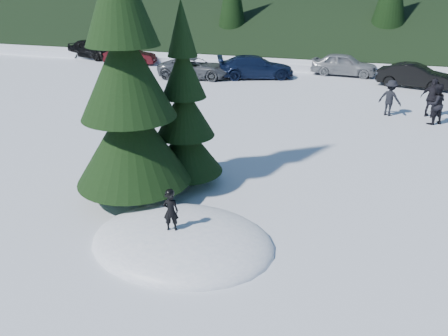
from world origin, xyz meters
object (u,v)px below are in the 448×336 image
(spruce_tall, at_px, (127,84))
(adult_0, at_px, (435,104))
(spruce_short, at_px, (185,117))
(adult_2, at_px, (390,98))
(car_4, at_px, (344,64))
(adult_1, at_px, (432,98))
(car_0, at_px, (92,49))
(car_2, at_px, (195,68))
(car_3, at_px, (255,67))
(child_skier, at_px, (171,211))
(car_5, at_px, (415,76))
(car_1, at_px, (130,56))

(spruce_tall, relative_size, adult_0, 4.87)
(spruce_short, bearing_deg, adult_2, 57.94)
(spruce_tall, bearing_deg, car_4, 77.49)
(adult_0, height_order, adult_1, adult_0)
(adult_0, height_order, adult_2, adult_0)
(car_0, relative_size, car_2, 0.96)
(car_0, bearing_deg, car_3, -86.57)
(child_skier, height_order, car_3, child_skier)
(spruce_short, bearing_deg, car_0, 130.01)
(car_3, bearing_deg, car_2, 87.35)
(adult_0, distance_m, car_5, 7.34)
(adult_0, distance_m, car_3, 12.00)
(spruce_tall, xyz_separation_m, car_2, (-4.56, 16.09, -2.68))
(adult_0, xyz_separation_m, adult_1, (-0.00, 1.11, -0.00))
(car_2, relative_size, car_4, 1.10)
(spruce_tall, bearing_deg, adult_2, 57.48)
(spruce_tall, height_order, adult_1, spruce_tall)
(child_skier, height_order, adult_0, adult_0)
(car_4, bearing_deg, spruce_tall, 171.60)
(adult_1, distance_m, car_0, 25.74)
(car_3, distance_m, car_4, 5.93)
(adult_1, distance_m, car_4, 9.62)
(adult_1, relative_size, car_2, 0.38)
(child_skier, xyz_separation_m, car_2, (-6.61, 18.13, -0.32))
(spruce_short, height_order, car_4, spruce_short)
(child_skier, bearing_deg, adult_1, -133.33)
(spruce_tall, xyz_separation_m, adult_0, (8.86, 10.29, -2.44))
(car_3, distance_m, car_5, 9.45)
(adult_2, relative_size, car_5, 0.40)
(car_0, xyz_separation_m, car_3, (14.28, -3.35, -0.05))
(adult_2, height_order, car_2, adult_2)
(car_4, bearing_deg, car_2, 117.27)
(spruce_tall, distance_m, car_5, 19.78)
(car_2, bearing_deg, adult_2, -121.21)
(adult_0, bearing_deg, car_1, -60.62)
(spruce_short, height_order, car_2, spruce_short)
(spruce_short, height_order, child_skier, spruce_short)
(spruce_short, relative_size, car_3, 1.11)
(adult_1, bearing_deg, car_3, -4.66)
(spruce_tall, height_order, car_3, spruce_tall)
(car_1, bearing_deg, car_3, -113.76)
(spruce_tall, xyz_separation_m, spruce_short, (1.00, 1.40, -1.22))
(child_skier, height_order, car_4, child_skier)
(child_skier, distance_m, car_3, 19.55)
(spruce_short, bearing_deg, child_skier, -72.97)
(child_skier, xyz_separation_m, adult_2, (5.01, 13.11, -0.14))
(adult_1, height_order, car_2, adult_1)
(car_2, bearing_deg, spruce_tall, -172.03)
(spruce_short, distance_m, car_3, 16.07)
(adult_1, bearing_deg, car_4, -36.00)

